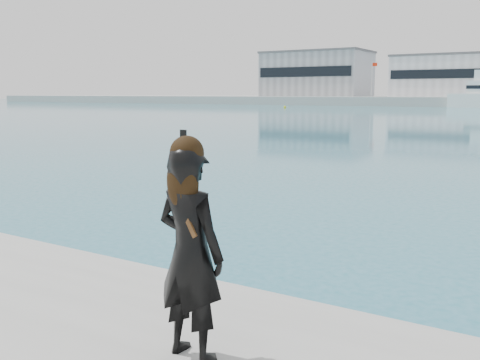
# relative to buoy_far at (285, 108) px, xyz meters

# --- Properties ---
(warehouse_grey_left) EXTENTS (26.52, 16.36, 11.50)m
(warehouse_grey_left) POSITION_rel_buoy_far_xyz_m (-10.26, 38.36, 7.76)
(warehouse_grey_left) COLOR gray
(warehouse_grey_left) RESTS_ON far_quay
(warehouse_white) EXTENTS (24.48, 15.35, 9.50)m
(warehouse_white) POSITION_rel_buoy_far_xyz_m (22.74, 38.36, 6.76)
(warehouse_white) COLOR silver
(warehouse_white) RESTS_ON far_quay
(flagpole_left) EXTENTS (1.28, 0.16, 8.00)m
(flagpole_left) POSITION_rel_buoy_far_xyz_m (6.84, 31.38, 6.54)
(flagpole_left) COLOR silver
(flagpole_left) RESTS_ON far_quay
(buoy_far) EXTENTS (0.50, 0.50, 0.50)m
(buoy_far) POSITION_rel_buoy_far_xyz_m (0.00, 0.00, 0.00)
(buoy_far) COLOR yellow
(buoy_far) RESTS_ON ground
(woman) EXTENTS (0.62, 0.44, 1.71)m
(woman) POSITION_rel_buoy_far_xyz_m (44.96, -90.12, 1.66)
(woman) COLOR black
(woman) RESTS_ON near_quay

